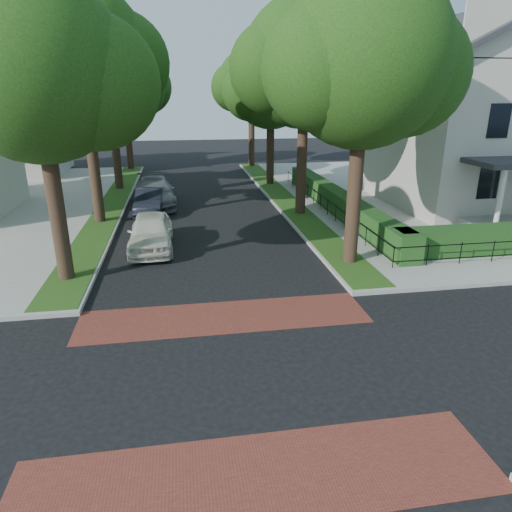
# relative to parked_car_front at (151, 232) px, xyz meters

# --- Properties ---
(ground) EXTENTS (120.00, 120.00, 0.00)m
(ground) POSITION_rel_parked_car_front_xyz_m (2.56, -10.31, -0.80)
(ground) COLOR black
(ground) RESTS_ON ground
(sidewalk_ne) EXTENTS (30.00, 30.00, 0.15)m
(sidewalk_ne) POSITION_rel_parked_car_front_xyz_m (22.06, 8.69, -0.73)
(sidewalk_ne) COLOR gray
(sidewalk_ne) RESTS_ON ground
(crosswalk_far) EXTENTS (9.00, 2.20, 0.01)m
(crosswalk_far) POSITION_rel_parked_car_front_xyz_m (2.56, -7.11, -0.80)
(crosswalk_far) COLOR maroon
(crosswalk_far) RESTS_ON ground
(crosswalk_near) EXTENTS (9.00, 2.20, 0.01)m
(crosswalk_near) POSITION_rel_parked_car_front_xyz_m (2.56, -13.51, -0.80)
(crosswalk_near) COLOR maroon
(crosswalk_near) RESTS_ON ground
(grass_strip_ne) EXTENTS (1.60, 29.80, 0.02)m
(grass_strip_ne) POSITION_rel_parked_car_front_xyz_m (7.96, 8.79, -0.64)
(grass_strip_ne) COLOR #1F4112
(grass_strip_ne) RESTS_ON sidewalk_ne
(grass_strip_nw) EXTENTS (1.60, 29.80, 0.02)m
(grass_strip_nw) POSITION_rel_parked_car_front_xyz_m (-2.84, 8.79, -0.64)
(grass_strip_nw) COLOR #1F4112
(grass_strip_nw) RESTS_ON sidewalk_nw
(tree_right_near) EXTENTS (7.75, 6.67, 10.66)m
(tree_right_near) POSITION_rel_parked_car_front_xyz_m (8.17, -3.08, 6.83)
(tree_right_near) COLOR black
(tree_right_near) RESTS_ON sidewalk_ne
(tree_right_mid) EXTENTS (8.25, 7.09, 11.22)m
(tree_right_mid) POSITION_rel_parked_car_front_xyz_m (8.17, 4.94, 7.19)
(tree_right_mid) COLOR black
(tree_right_mid) RESTS_ON sidewalk_ne
(tree_right_far) EXTENTS (7.25, 6.23, 9.74)m
(tree_right_far) POSITION_rel_parked_car_front_xyz_m (8.16, 13.91, 6.11)
(tree_right_far) COLOR black
(tree_right_far) RESTS_ON sidewalk_ne
(tree_right_back) EXTENTS (7.50, 6.45, 10.20)m
(tree_right_back) POSITION_rel_parked_car_front_xyz_m (8.17, 22.92, 6.47)
(tree_right_back) COLOR black
(tree_right_back) RESTS_ON sidewalk_ne
(tree_left_near) EXTENTS (7.50, 6.45, 10.20)m
(tree_left_near) POSITION_rel_parked_car_front_xyz_m (-2.83, -3.08, 6.47)
(tree_left_near) COLOR black
(tree_left_near) RESTS_ON sidewalk_nw
(tree_left_mid) EXTENTS (8.00, 6.88, 11.48)m
(tree_left_mid) POSITION_rel_parked_car_front_xyz_m (-2.83, 4.93, 7.54)
(tree_left_mid) COLOR black
(tree_left_mid) RESTS_ON sidewalk_nw
(tree_left_far) EXTENTS (7.00, 6.02, 9.86)m
(tree_left_far) POSITION_rel_parked_car_front_xyz_m (-2.84, 13.90, 6.32)
(tree_left_far) COLOR black
(tree_left_far) RESTS_ON sidewalk_nw
(tree_left_back) EXTENTS (7.75, 6.66, 10.44)m
(tree_left_back) POSITION_rel_parked_car_front_xyz_m (-2.83, 22.92, 6.61)
(tree_left_back) COLOR black
(tree_left_back) RESTS_ON sidewalk_nw
(hedge_main_road) EXTENTS (1.00, 18.00, 1.20)m
(hedge_main_road) POSITION_rel_parked_car_front_xyz_m (10.26, 4.69, -0.05)
(hedge_main_road) COLOR #204317
(hedge_main_road) RESTS_ON sidewalk_ne
(fence_main_road) EXTENTS (0.06, 18.00, 0.90)m
(fence_main_road) POSITION_rel_parked_car_front_xyz_m (9.46, 4.69, -0.20)
(fence_main_road) COLOR black
(fence_main_road) RESTS_ON sidewalk_ne
(house_victorian) EXTENTS (13.00, 13.05, 12.48)m
(house_victorian) POSITION_rel_parked_car_front_xyz_m (20.07, 5.60, 5.22)
(house_victorian) COLOR #BCB8A9
(house_victorian) RESTS_ON sidewalk_ne
(parked_car_front) EXTENTS (1.93, 4.72, 1.60)m
(parked_car_front) POSITION_rel_parked_car_front_xyz_m (0.00, 0.00, 0.00)
(parked_car_front) COLOR silver
(parked_car_front) RESTS_ON ground
(parked_car_middle) EXTENTS (1.64, 4.30, 1.40)m
(parked_car_middle) POSITION_rel_parked_car_front_xyz_m (-0.41, 6.60, -0.10)
(parked_car_middle) COLOR black
(parked_car_middle) RESTS_ON ground
(parked_car_rear) EXTENTS (2.84, 5.94, 1.67)m
(parked_car_rear) POSITION_rel_parked_car_front_xyz_m (-0.20, 8.53, 0.03)
(parked_car_rear) COLOR slate
(parked_car_rear) RESTS_ON ground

